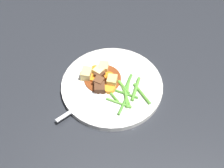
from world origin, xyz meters
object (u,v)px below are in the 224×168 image
Objects in this scene: potato_chunk_1 at (87,74)px; potato_chunk_3 at (104,67)px; fork at (86,102)px; carrot_slice_3 at (109,76)px; potato_chunk_0 at (111,81)px; carrot_slice_1 at (93,78)px; meat_chunk_1 at (100,75)px; carrot_slice_0 at (109,88)px; carrot_slice_2 at (95,70)px; meat_chunk_2 at (100,88)px; dinner_plate at (112,86)px; potato_chunk_2 at (99,71)px; meat_chunk_0 at (99,82)px.

potato_chunk_1 is 0.06m from potato_chunk_3.
carrot_slice_3 is at bearing -101.35° from fork.
potato_chunk_0 is 0.06m from potato_chunk_3.
potato_chunk_1 is (0.06, 0.02, 0.01)m from carrot_slice_3.
carrot_slice_1 is 0.78× the size of potato_chunk_0.
potato_chunk_3 and meat_chunk_1 have the same top height.
carrot_slice_0 is 1.31× the size of carrot_slice_3.
potato_chunk_0 reaches higher than carrot_slice_2.
potato_chunk_0 reaches higher than carrot_slice_3.
carrot_slice_0 is 1.50× the size of carrot_slice_1.
carrot_slice_0 is at bearing 113.92° from carrot_slice_3.
potato_chunk_3 is at bearing -53.98° from carrot_slice_0.
meat_chunk_2 is at bearing 59.55° from potato_chunk_0.
meat_chunk_1 is 0.09m from fork.
carrot_slice_1 is 0.05m from potato_chunk_3.
dinner_plate is 1.76× the size of fork.
meat_chunk_1 is (0.04, -0.03, 0.01)m from carrot_slice_0.
carrot_slice_0 is at bearing 96.77° from potato_chunk_0.
meat_chunk_1 is (-0.04, -0.01, -0.00)m from potato_chunk_1.
potato_chunk_2 is 0.02m from potato_chunk_3.
meat_chunk_2 is (-0.03, 0.05, -0.00)m from potato_chunk_2.
dinner_plate is at bearing 158.58° from carrot_slice_2.
potato_chunk_0 is 0.04m from meat_chunk_1.
carrot_slice_3 is at bearing -154.66° from meat_chunk_1.
carrot_slice_1 is 0.80× the size of meat_chunk_2.
potato_chunk_0 reaches higher than fork.
meat_chunk_1 is at bearing 140.11° from carrot_slice_2.
meat_chunk_1 is at bearing -32.96° from carrot_slice_0.
carrot_slice_3 is 0.03m from potato_chunk_3.
meat_chunk_1 is at bearing 94.31° from potato_chunk_3.
meat_chunk_0 is (0.03, -0.00, 0.01)m from carrot_slice_0.
fork is (0.02, 0.10, -0.00)m from carrot_slice_3.
carrot_slice_3 is 0.11m from fork.
meat_chunk_2 reaches higher than dinner_plate.
carrot_slice_1 is at bearing 5.84° from dinner_plate.
meat_chunk_2 is at bearing 115.88° from meat_chunk_1.
meat_chunk_2 is (0.02, 0.03, -0.00)m from potato_chunk_0.
carrot_slice_2 is at bearing -52.60° from meat_chunk_0.
carrot_slice_1 is 0.96× the size of meat_chunk_0.
carrot_slice_1 is at bearing -76.83° from fork.
potato_chunk_0 is (0.00, 0.00, 0.02)m from dinner_plate.
potato_chunk_1 is at bearing 21.20° from carrot_slice_3.
carrot_slice_3 reaches higher than fork.
fork is (-0.02, 0.08, -0.00)m from carrot_slice_1.
carrot_slice_0 is at bearing 86.05° from dinner_plate.
potato_chunk_1 is 0.06m from meat_chunk_2.
fork reaches higher than dinner_plate.
potato_chunk_2 reaches higher than carrot_slice_0.
potato_chunk_0 is 0.07m from potato_chunk_1.
meat_chunk_0 is 0.83× the size of meat_chunk_2.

